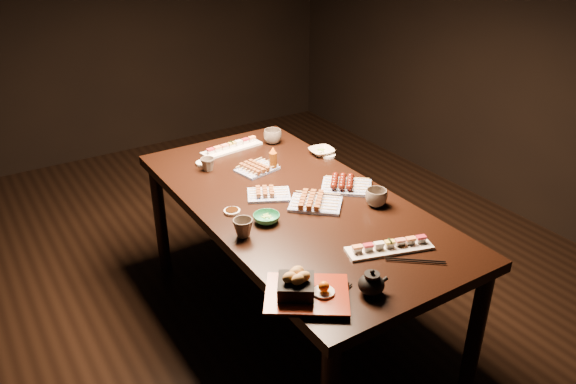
# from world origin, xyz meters

# --- Properties ---
(ground) EXTENTS (5.00, 5.00, 0.00)m
(ground) POSITION_xyz_m (0.00, 0.00, 0.00)
(ground) COLOR black
(ground) RESTS_ON ground
(dining_table) EXTENTS (1.38, 1.98, 0.75)m
(dining_table) POSITION_xyz_m (-0.02, -0.31, 0.38)
(dining_table) COLOR black
(dining_table) RESTS_ON ground
(sushi_platter_near) EXTENTS (0.37, 0.20, 0.04)m
(sushi_platter_near) POSITION_xyz_m (0.08, -0.89, 0.77)
(sushi_platter_near) COLOR white
(sushi_platter_near) RESTS_ON dining_table
(sushi_platter_far) EXTENTS (0.38, 0.14, 0.04)m
(sushi_platter_far) POSITION_xyz_m (0.02, 0.39, 0.77)
(sushi_platter_far) COLOR white
(sushi_platter_far) RESTS_ON dining_table
(yakitori_plate_center) EXTENTS (0.25, 0.22, 0.05)m
(yakitori_plate_center) POSITION_xyz_m (-0.10, -0.22, 0.78)
(yakitori_plate_center) COLOR #828EB6
(yakitori_plate_center) RESTS_ON dining_table
(yakitori_plate_right) EXTENTS (0.29, 0.29, 0.06)m
(yakitori_plate_right) POSITION_xyz_m (0.03, -0.42, 0.78)
(yakitori_plate_right) COLOR #828EB6
(yakitori_plate_right) RESTS_ON dining_table
(yakitori_plate_left) EXTENTS (0.23, 0.19, 0.05)m
(yakitori_plate_left) POSITION_xyz_m (-0.00, 0.07, 0.78)
(yakitori_plate_left) COLOR #828EB6
(yakitori_plate_left) RESTS_ON dining_table
(tsukune_plate) EXTENTS (0.30, 0.29, 0.06)m
(tsukune_plate) POSITION_xyz_m (0.27, -0.35, 0.78)
(tsukune_plate) COLOR #828EB6
(tsukune_plate) RESTS_ON dining_table
(edamame_bowl_green) EXTENTS (0.15, 0.15, 0.04)m
(edamame_bowl_green) POSITION_xyz_m (-0.23, -0.43, 0.77)
(edamame_bowl_green) COLOR #2C885C
(edamame_bowl_green) RESTS_ON dining_table
(edamame_bowl_cream) EXTENTS (0.15, 0.15, 0.03)m
(edamame_bowl_cream) POSITION_xyz_m (0.41, 0.06, 0.77)
(edamame_bowl_cream) COLOR beige
(edamame_bowl_cream) RESTS_ON dining_table
(tempura_tray) EXTENTS (0.38, 0.36, 0.11)m
(tempura_tray) POSITION_xyz_m (-0.39, -0.97, 0.80)
(tempura_tray) COLOR black
(tempura_tray) RESTS_ON dining_table
(teacup_near_left) EXTENTS (0.12, 0.12, 0.08)m
(teacup_near_left) POSITION_xyz_m (-0.38, -0.47, 0.79)
(teacup_near_left) COLOR brown
(teacup_near_left) RESTS_ON dining_table
(teacup_mid_right) EXTENTS (0.13, 0.13, 0.08)m
(teacup_mid_right) POSITION_xyz_m (0.28, -0.57, 0.79)
(teacup_mid_right) COLOR brown
(teacup_mid_right) RESTS_ON dining_table
(teacup_far_left) EXTENTS (0.11, 0.11, 0.07)m
(teacup_far_left) POSITION_xyz_m (-0.22, 0.21, 0.79)
(teacup_far_left) COLOR brown
(teacup_far_left) RESTS_ON dining_table
(teacup_far_right) EXTENTS (0.15, 0.15, 0.08)m
(teacup_far_right) POSITION_xyz_m (0.26, 0.35, 0.79)
(teacup_far_right) COLOR brown
(teacup_far_right) RESTS_ON dining_table
(teapot) EXTENTS (0.14, 0.14, 0.10)m
(teapot) POSITION_xyz_m (-0.17, -1.07, 0.80)
(teapot) COLOR black
(teapot) RESTS_ON dining_table
(condiment_bottle) EXTENTS (0.06, 0.06, 0.13)m
(condiment_bottle) POSITION_xyz_m (0.08, 0.03, 0.81)
(condiment_bottle) COLOR #61330D
(condiment_bottle) RESTS_ON dining_table
(sauce_dish_west) EXTENTS (0.10, 0.10, 0.01)m
(sauce_dish_west) POSITION_xyz_m (-0.32, -0.27, 0.76)
(sauce_dish_west) COLOR white
(sauce_dish_west) RESTS_ON dining_table
(sauce_dish_east) EXTENTS (0.11, 0.11, 0.01)m
(sauce_dish_east) POSITION_xyz_m (0.43, 0.01, 0.76)
(sauce_dish_east) COLOR white
(sauce_dish_east) RESTS_ON dining_table
(sauce_dish_se) EXTENTS (0.09, 0.09, 0.01)m
(sauce_dish_se) POSITION_xyz_m (0.13, -0.90, 0.76)
(sauce_dish_se) COLOR white
(sauce_dish_se) RESTS_ON dining_table
(sauce_dish_nw) EXTENTS (0.12, 0.12, 0.01)m
(sauce_dish_nw) POSITION_xyz_m (-0.21, 0.29, 0.76)
(sauce_dish_nw) COLOR white
(sauce_dish_nw) RESTS_ON dining_table
(chopsticks_near) EXTENTS (0.22, 0.10, 0.01)m
(chopsticks_near) POSITION_xyz_m (-0.31, -1.03, 0.75)
(chopsticks_near) COLOR black
(chopsticks_near) RESTS_ON dining_table
(chopsticks_se) EXTENTS (0.20, 0.16, 0.01)m
(chopsticks_se) POSITION_xyz_m (0.10, -1.01, 0.75)
(chopsticks_se) COLOR black
(chopsticks_se) RESTS_ON dining_table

